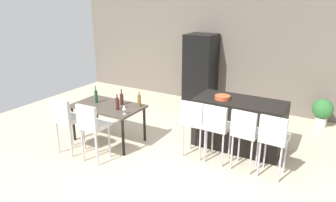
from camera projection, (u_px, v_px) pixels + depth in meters
ground_plane at (189, 160)px, 5.40m from camera, size 10.00×10.00×0.00m
back_wall at (248, 51)px, 7.55m from camera, size 10.00×0.12×2.90m
kitchen_island at (239, 124)px, 5.75m from camera, size 1.62×0.78×0.92m
bar_chair_left at (194, 120)px, 5.31m from camera, size 0.42×0.42×1.05m
bar_chair_middle at (217, 125)px, 5.11m from camera, size 0.41×0.41×1.05m
bar_chair_right at (245, 130)px, 4.88m from camera, size 0.42×0.42×1.05m
bar_chair_far at (274, 136)px, 4.67m from camera, size 0.42×0.42×1.05m
dining_table at (108, 109)px, 5.92m from camera, size 1.34×0.79×0.74m
dining_chair_near at (66, 117)px, 5.43m from camera, size 0.41×0.41×1.05m
dining_chair_far at (92, 124)px, 5.14m from camera, size 0.41×0.41×1.05m
wine_bottle_left at (96, 96)px, 6.00m from camera, size 0.06×0.06×0.34m
wine_bottle_middle at (122, 99)px, 5.88m from camera, size 0.07×0.07×0.31m
wine_bottle_far at (139, 100)px, 5.80m from camera, size 0.06×0.06×0.28m
wine_bottle_near at (117, 104)px, 5.62m from camera, size 0.06×0.06×0.30m
wine_glass_right at (124, 107)px, 5.41m from camera, size 0.07×0.07×0.17m
refrigerator at (200, 71)px, 7.87m from camera, size 0.72×0.68×1.84m
fruit_bowl at (222, 97)px, 5.66m from camera, size 0.28×0.28×0.07m
potted_plant at (322, 111)px, 6.66m from camera, size 0.43×0.43×0.63m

